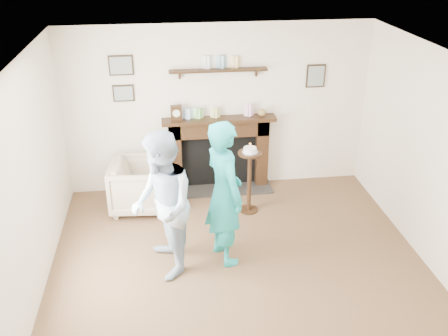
{
  "coord_description": "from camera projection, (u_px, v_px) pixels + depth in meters",
  "views": [
    {
      "loc": [
        -0.81,
        -4.46,
        3.7
      ],
      "look_at": [
        -0.12,
        0.9,
        1.06
      ],
      "focal_mm": 40.0,
      "sensor_mm": 36.0,
      "label": 1
    }
  ],
  "objects": [
    {
      "name": "man",
      "position": [
        166.0,
        269.0,
        5.95
      ],
      "size": [
        0.79,
        0.94,
        1.74
      ],
      "primitive_type": "imported",
      "rotation": [
        0.0,
        0.0,
        -1.41
      ],
      "color": "silver",
      "rests_on": "ground"
    },
    {
      "name": "woman",
      "position": [
        224.0,
        256.0,
        6.18
      ],
      "size": [
        0.63,
        0.76,
        1.79
      ],
      "primitive_type": "imported",
      "rotation": [
        0.0,
        0.0,
        1.92
      ],
      "color": "#21BEA8",
      "rests_on": "ground"
    },
    {
      "name": "room_shell",
      "position": [
        236.0,
        130.0,
        5.6
      ],
      "size": [
        4.54,
        5.02,
        2.52
      ],
      "color": "#F1E4CD",
      "rests_on": "ground"
    },
    {
      "name": "ground",
      "position": [
        244.0,
        285.0,
        5.69
      ],
      "size": [
        5.0,
        5.0,
        0.0
      ],
      "primitive_type": "plane",
      "color": "brown",
      "rests_on": "ground"
    },
    {
      "name": "pedestal_table",
      "position": [
        250.0,
        170.0,
        6.89
      ],
      "size": [
        0.33,
        0.33,
        1.05
      ],
      "color": "black",
      "rests_on": "ground"
    },
    {
      "name": "armchair",
      "position": [
        142.0,
        208.0,
        7.25
      ],
      "size": [
        0.86,
        0.84,
        0.73
      ],
      "primitive_type": "imported",
      "rotation": [
        0.0,
        0.0,
        1.49
      ],
      "color": "tan",
      "rests_on": "ground"
    }
  ]
}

